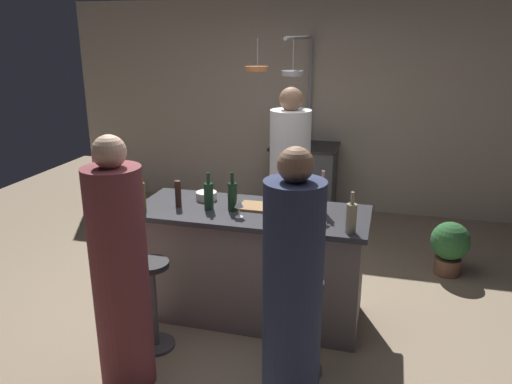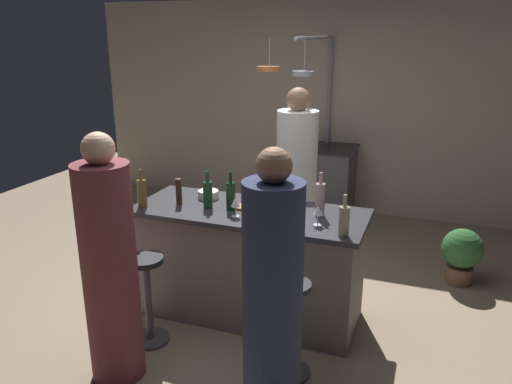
% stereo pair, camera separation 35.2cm
% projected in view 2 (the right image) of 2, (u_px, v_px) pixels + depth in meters
% --- Properties ---
extents(ground_plane, '(9.00, 9.00, 0.00)m').
position_uv_depth(ground_plane, '(250.00, 313.00, 4.12)').
color(ground_plane, gray).
extents(back_wall, '(6.40, 0.16, 2.60)m').
position_uv_depth(back_wall, '(331.00, 108.00, 6.27)').
color(back_wall, '#BCAD99').
rests_on(back_wall, ground_plane).
extents(kitchen_island, '(1.80, 0.72, 0.90)m').
position_uv_depth(kitchen_island, '(249.00, 263.00, 3.98)').
color(kitchen_island, slate).
rests_on(kitchen_island, ground_plane).
extents(stove_range, '(0.80, 0.64, 0.89)m').
position_uv_depth(stove_range, '(321.00, 182.00, 6.17)').
color(stove_range, '#47474C').
rests_on(stove_range, ground_plane).
extents(chef, '(0.37, 0.37, 1.75)m').
position_uv_depth(chef, '(296.00, 191.00, 4.60)').
color(chef, white).
rests_on(chef, ground_plane).
extents(bar_stool_left, '(0.28, 0.28, 0.68)m').
position_uv_depth(bar_stool_left, '(148.00, 296.00, 3.64)').
color(bar_stool_left, '#4C4C51').
rests_on(bar_stool_left, ground_plane).
extents(guest_left, '(0.35, 0.35, 1.65)m').
position_uv_depth(guest_left, '(110.00, 270.00, 3.16)').
color(guest_left, brown).
rests_on(guest_left, ground_plane).
extents(bar_stool_right, '(0.28, 0.28, 0.68)m').
position_uv_depth(bar_stool_right, '(290.00, 325.00, 3.28)').
color(bar_stool_right, '#4C4C51').
rests_on(bar_stool_right, ground_plane).
extents(guest_right, '(0.35, 0.35, 1.64)m').
position_uv_depth(guest_right, '(272.00, 298.00, 2.85)').
color(guest_right, '#262D4C').
rests_on(guest_right, ground_plane).
extents(overhead_pot_rack, '(0.57, 1.55, 2.17)m').
position_uv_depth(overhead_pot_rack, '(310.00, 91.00, 5.41)').
color(overhead_pot_rack, gray).
rests_on(overhead_pot_rack, ground_plane).
extents(potted_plant, '(0.36, 0.36, 0.52)m').
position_uv_depth(potted_plant, '(462.00, 253.00, 4.53)').
color(potted_plant, brown).
rests_on(potted_plant, ground_plane).
extents(cutting_board, '(0.32, 0.22, 0.02)m').
position_uv_depth(cutting_board, '(259.00, 207.00, 3.88)').
color(cutting_board, '#997047').
rests_on(cutting_board, kitchen_island).
extents(pepper_mill, '(0.05, 0.05, 0.21)m').
position_uv_depth(pepper_mill, '(179.00, 192.00, 3.94)').
color(pepper_mill, '#382319').
rests_on(pepper_mill, kitchen_island).
extents(wine_bottle_white, '(0.07, 0.07, 0.29)m').
position_uv_depth(wine_bottle_white, '(344.00, 221.00, 3.32)').
color(wine_bottle_white, gray).
rests_on(wine_bottle_white, kitchen_island).
extents(wine_bottle_green, '(0.07, 0.07, 0.29)m').
position_uv_depth(wine_bottle_green, '(208.00, 194.00, 3.86)').
color(wine_bottle_green, '#193D23').
rests_on(wine_bottle_green, kitchen_island).
extents(wine_bottle_red, '(0.07, 0.07, 0.30)m').
position_uv_depth(wine_bottle_red, '(231.00, 195.00, 3.82)').
color(wine_bottle_red, '#143319').
rests_on(wine_bottle_red, kitchen_island).
extents(wine_bottle_amber, '(0.07, 0.07, 0.30)m').
position_uv_depth(wine_bottle_amber, '(142.00, 193.00, 3.88)').
color(wine_bottle_amber, brown).
rests_on(wine_bottle_amber, kitchen_island).
extents(wine_bottle_rose, '(0.07, 0.07, 0.33)m').
position_uv_depth(wine_bottle_rose, '(320.00, 199.00, 3.69)').
color(wine_bottle_rose, '#B78C8E').
rests_on(wine_bottle_rose, kitchen_island).
extents(wine_glass_by_chef, '(0.07, 0.07, 0.15)m').
position_uv_depth(wine_glass_by_chef, '(235.00, 203.00, 3.67)').
color(wine_glass_by_chef, silver).
rests_on(wine_glass_by_chef, kitchen_island).
extents(wine_glass_near_left_guest, '(0.07, 0.07, 0.15)m').
position_uv_depth(wine_glass_near_left_guest, '(292.00, 208.00, 3.57)').
color(wine_glass_near_left_guest, silver).
rests_on(wine_glass_near_left_guest, kitchen_island).
extents(wine_glass_near_right_guest, '(0.07, 0.07, 0.15)m').
position_uv_depth(wine_glass_near_right_guest, '(318.00, 211.00, 3.51)').
color(wine_glass_near_right_guest, silver).
rests_on(wine_glass_near_right_guest, kitchen_island).
extents(mixing_bowl_ceramic, '(0.17, 0.17, 0.06)m').
position_uv_depth(mixing_bowl_ceramic, '(208.00, 194.00, 4.11)').
color(mixing_bowl_ceramic, silver).
rests_on(mixing_bowl_ceramic, kitchen_island).
extents(mixing_bowl_wooden, '(0.14, 0.14, 0.07)m').
position_uv_depth(mixing_bowl_wooden, '(292.00, 211.00, 3.73)').
color(mixing_bowl_wooden, brown).
rests_on(mixing_bowl_wooden, kitchen_island).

